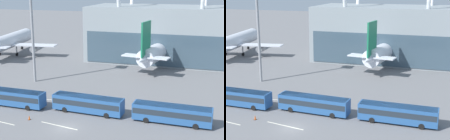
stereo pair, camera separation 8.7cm
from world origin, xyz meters
The scene contains 10 objects.
ground_plane centered at (0.00, 0.00, 0.00)m, with size 440.00×440.00×0.00m, color slate.
airliner_at_gate_near centered at (-42.41, 47.58, 4.54)m, with size 32.76×33.67×12.60m.
airliner_at_gate_far centered at (7.71, 49.97, 4.60)m, with size 41.72×40.13×13.92m.
shuttle_bus_0 centered at (-14.19, 6.47, 1.85)m, with size 13.32×3.04×3.14m.
shuttle_bus_1 centered at (1.04, 7.41, 1.85)m, with size 13.40×3.49×3.14m.
shuttle_bus_2 centered at (16.27, 7.17, 1.85)m, with size 13.33×3.09×3.14m.
floodlight_mast centered at (-18.63, 22.75, 16.52)m, with size 2.81×2.81×24.40m.
lane_stripe_0 centered at (-4.98, 12.22, 0.00)m, with size 11.88×0.25×0.01m, color silver.
lane_stripe_1 centered at (-1.42, 0.45, 0.00)m, with size 7.29×0.25×0.01m, color silver.
traffic_cone_0 centered at (-7.50, 1.26, 0.39)m, with size 0.45×0.45×0.79m.
Camera 2 is at (23.00, -47.37, 23.10)m, focal length 55.00 mm.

